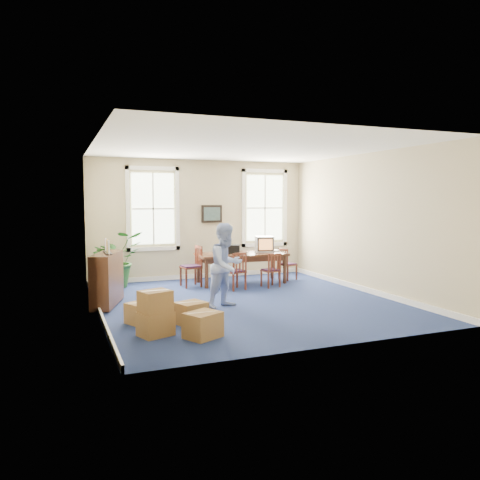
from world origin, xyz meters
name	(u,v)px	position (x,y,z in m)	size (l,w,h in m)	color
floor	(246,302)	(0.00, 0.00, 0.00)	(6.50, 6.50, 0.00)	navy
ceiling	(246,148)	(0.00, 0.00, 3.20)	(6.50, 6.50, 0.00)	white
wall_back	(201,219)	(0.00, 3.25, 1.60)	(6.50, 6.50, 0.00)	tan
wall_front	(332,238)	(0.00, -3.25, 1.60)	(6.50, 6.50, 0.00)	tan
wall_left	(95,229)	(-3.00, 0.00, 1.60)	(6.50, 6.50, 0.00)	tan
wall_right	(366,223)	(3.00, 0.00, 1.60)	(6.50, 6.50, 0.00)	tan
baseboard_back	(201,276)	(0.00, 3.22, 0.06)	(6.00, 0.04, 0.12)	white
baseboard_left	(99,311)	(-2.97, 0.00, 0.06)	(0.04, 6.50, 0.12)	white
baseboard_right	(364,289)	(2.97, 0.00, 0.06)	(0.04, 6.50, 0.12)	white
window_left	(153,209)	(-1.30, 3.23, 1.90)	(1.40, 0.12, 2.20)	white
window_right	(265,208)	(1.90, 3.23, 1.90)	(1.40, 0.12, 2.20)	white
wall_picture	(212,214)	(0.30, 3.20, 1.75)	(0.58, 0.06, 0.48)	black
conference_table	(241,268)	(0.72, 2.08, 0.39)	(2.27, 1.03, 0.77)	#4A2919
crt_tv	(264,244)	(1.39, 2.13, 0.98)	(0.45, 0.49, 0.41)	#B7B7BC
game_console	(276,251)	(1.70, 2.08, 0.79)	(0.14, 0.18, 0.05)	white
equipment_bag	(231,249)	(0.46, 2.13, 0.88)	(0.43, 0.28, 0.22)	black
chair_near_left	(235,271)	(0.26, 1.31, 0.45)	(0.41, 0.41, 0.90)	maroon
chair_near_right	(271,270)	(1.18, 1.31, 0.42)	(0.38, 0.38, 0.84)	maroon
chair_end_left	(191,266)	(-0.62, 2.08, 0.50)	(0.45, 0.45, 1.00)	maroon
chair_end_right	(288,264)	(2.06, 2.08, 0.42)	(0.38, 0.38, 0.85)	maroon
man	(226,265)	(-0.56, -0.33, 0.84)	(0.82, 0.64, 1.68)	#9BB1E7
credenza	(107,280)	(-2.75, 0.68, 0.52)	(0.38, 1.33, 1.05)	#4A2919
brochure_rack	(107,247)	(-2.73, 0.68, 1.19)	(0.12, 0.66, 0.29)	#99999E
potted_plant	(116,259)	(-2.33, 2.66, 0.69)	(1.24, 1.08, 1.38)	#1D4E1B
cardboard_boxes	(166,310)	(-2.07, -1.65, 0.38)	(1.32, 1.32, 0.76)	olive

